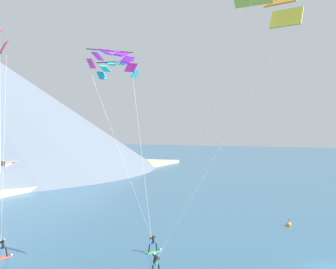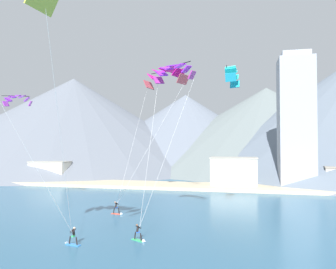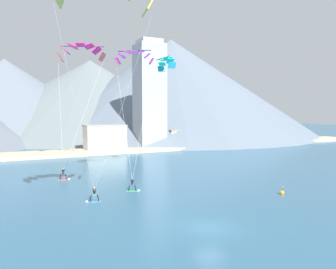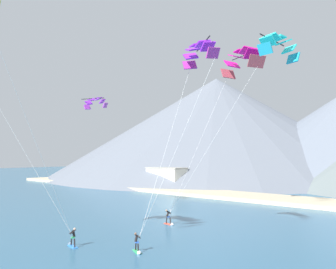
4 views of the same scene
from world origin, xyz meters
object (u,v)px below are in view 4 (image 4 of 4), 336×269
kitesurfer_near_trail (169,220)px  kitesurfer_mid_center (72,241)px  kitesurfer_near_lead (137,247)px  parafoil_kite_distant_high_outer (95,102)px  parafoil_kite_distant_low_drift (278,45)px  parafoil_kite_near_trail (242,60)px  parafoil_kite_near_lead (199,53)px

kitesurfer_near_trail → kitesurfer_mid_center: bearing=-86.7°
kitesurfer_mid_center → kitesurfer_near_lead: bearing=23.6°
parafoil_kite_distant_high_outer → parafoil_kite_distant_low_drift: bearing=-6.6°
kitesurfer_near_trail → parafoil_kite_near_trail: 21.69m
kitesurfer_near_lead → parafoil_kite_near_lead: bearing=67.6°
parafoil_kite_near_lead → parafoil_kite_near_trail: 14.89m
kitesurfer_near_lead → parafoil_kite_distant_low_drift: 20.61m
kitesurfer_near_trail → parafoil_kite_distant_high_outer: parafoil_kite_distant_high_outer is taller
parafoil_kite_near_lead → parafoil_kite_distant_high_outer: parafoil_kite_near_lead is taller
kitesurfer_near_lead → parafoil_kite_near_trail: size_ratio=0.09×
kitesurfer_mid_center → parafoil_kite_near_trail: 29.50m
kitesurfer_mid_center → parafoil_kite_distant_high_outer: bearing=139.7°
kitesurfer_near_trail → parafoil_kite_near_trail: parafoil_kite_near_trail is taller
kitesurfer_near_trail → parafoil_kite_distant_low_drift: (14.95, -2.37, 16.76)m
kitesurfer_near_lead → parafoil_kite_near_lead: size_ratio=0.10×
parafoil_kite_distant_low_drift → kitesurfer_near_lead: bearing=-135.4°
kitesurfer_near_lead → parafoil_kite_near_lead: 17.75m
parafoil_kite_near_trail → kitesurfer_mid_center: bearing=-99.6°
parafoil_kite_near_trail → parafoil_kite_distant_low_drift: size_ratio=3.94×
kitesurfer_near_trail → parafoil_kite_near_lead: parafoil_kite_near_lead is taller
kitesurfer_mid_center → parafoil_kite_near_lead: (7.93, 7.85, 16.76)m
kitesurfer_near_lead → kitesurfer_near_trail: size_ratio=0.97×
parafoil_kite_near_lead → kitesurfer_mid_center: bearing=-135.3°
kitesurfer_near_trail → parafoil_kite_distant_high_outer: (-16.32, 1.26, 15.34)m
parafoil_kite_near_lead → parafoil_kite_distant_high_outer: bearing=165.2°
kitesurfer_near_lead → kitesurfer_mid_center: size_ratio=0.97×
kitesurfer_near_trail → parafoil_kite_near_trail: bearing=62.8°
kitesurfer_near_trail → parafoil_kite_near_lead: (8.69, -5.35, 16.69)m
parafoil_kite_distant_high_outer → parafoil_kite_near_trail: bearing=19.6°
kitesurfer_near_trail → kitesurfer_mid_center: kitesurfer_near_trail is taller
kitesurfer_near_lead → parafoil_kite_near_lead: (2.20, 5.35, 16.78)m
kitesurfer_near_lead → kitesurfer_mid_center: (-5.73, -2.50, 0.02)m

